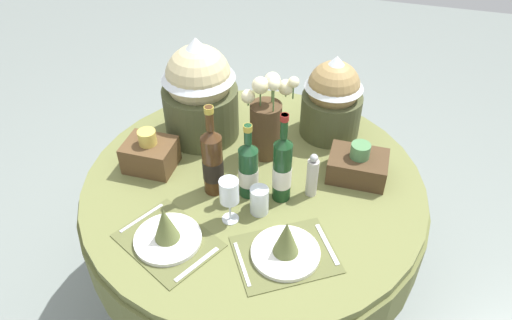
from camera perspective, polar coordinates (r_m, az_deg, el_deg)
name	(u,v)px	position (r m, az deg, el deg)	size (l,w,h in m)	color
ground	(254,292)	(2.56, -0.22, -15.13)	(8.00, 8.00, 0.00)	gray
dining_table	(254,207)	(2.08, -0.26, -5.46)	(1.40, 1.40, 0.76)	olive
place_setting_left	(167,232)	(1.75, -10.39, -8.29)	(0.42, 0.39, 0.16)	brown
place_setting_right	(286,246)	(1.68, 3.51, -9.99)	(0.43, 0.40, 0.16)	brown
flower_vase	(267,120)	(2.01, 1.33, 4.66)	(0.21, 0.18, 0.39)	#47331E
wine_bottle_left	(213,161)	(1.85, -5.09, -0.12)	(0.08, 0.08, 0.39)	#422814
wine_bottle_centre	(249,169)	(1.84, -0.82, -1.04)	(0.08, 0.08, 0.33)	#194223
wine_bottle_right	(282,168)	(1.81, 3.08, -0.99)	(0.07, 0.07, 0.39)	#143819
wine_glass_left	(229,192)	(1.73, -3.15, -3.78)	(0.07, 0.07, 0.19)	silver
tumbler_near_left	(259,200)	(1.82, 0.39, -4.75)	(0.07, 0.07, 0.11)	silver
pepper_mill	(312,176)	(1.88, 6.59, -1.87)	(0.05, 0.05, 0.20)	#B7B2AD
gift_tub_back_left	(199,86)	(2.11, -6.65, 8.57)	(0.33, 0.33, 0.47)	#474C2D
gift_tub_back_right	(333,94)	(2.15, 8.97, 7.63)	(0.27, 0.27, 0.38)	#474C2D
woven_basket_side_left	(150,154)	(2.05, -12.27, 0.73)	(0.20, 0.16, 0.18)	brown
woven_basket_side_right	(358,165)	(2.00, 11.80, -0.59)	(0.23, 0.17, 0.16)	#47331E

